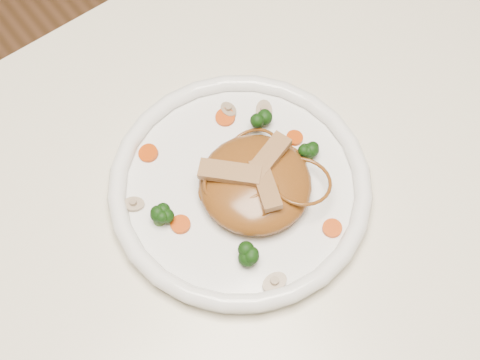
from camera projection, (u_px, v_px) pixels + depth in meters
table at (237, 306)px, 0.81m from camera, size 1.20×0.80×0.75m
plate at (240, 189)px, 0.76m from camera, size 0.33×0.33×0.02m
noodle_mound at (255, 184)px, 0.74m from camera, size 0.16×0.16×0.04m
chicken_a at (267, 159)px, 0.72m from camera, size 0.07×0.04×0.01m
chicken_b at (230, 172)px, 0.72m from camera, size 0.06×0.06×0.01m
chicken_c at (266, 185)px, 0.71m from camera, size 0.04×0.06×0.01m
broccoli_0 at (258, 117)px, 0.78m from camera, size 0.03×0.03×0.03m
broccoli_1 at (158, 215)px, 0.72m from camera, size 0.03×0.03×0.03m
broccoli_2 at (245, 255)px, 0.70m from camera, size 0.03×0.03×0.03m
broccoli_3 at (308, 150)px, 0.76m from camera, size 0.03×0.03×0.03m
carrot_0 at (225, 117)px, 0.79m from camera, size 0.03×0.03×0.00m
carrot_1 at (181, 224)px, 0.73m from camera, size 0.02×0.02×0.00m
carrot_2 at (295, 138)px, 0.78m from camera, size 0.02×0.02×0.00m
carrot_3 at (148, 153)px, 0.77m from camera, size 0.03×0.03×0.00m
carrot_4 at (332, 228)px, 0.73m from camera, size 0.03×0.03×0.00m
mushroom_0 at (274, 283)px, 0.70m from camera, size 0.03×0.03×0.01m
mushroom_1 at (264, 111)px, 0.80m from camera, size 0.04×0.04×0.01m
mushroom_2 at (134, 204)px, 0.74m from camera, size 0.03×0.03×0.01m
mushroom_3 at (229, 110)px, 0.80m from camera, size 0.02×0.02×0.01m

